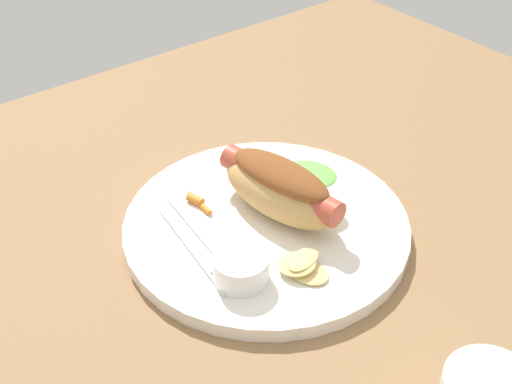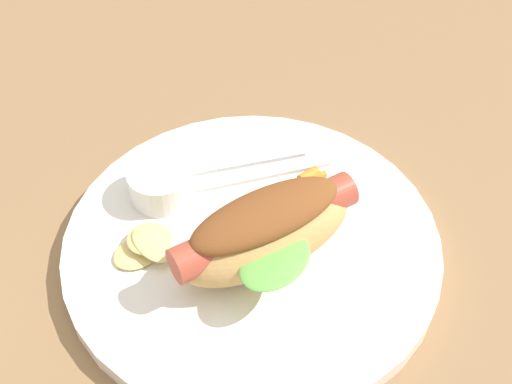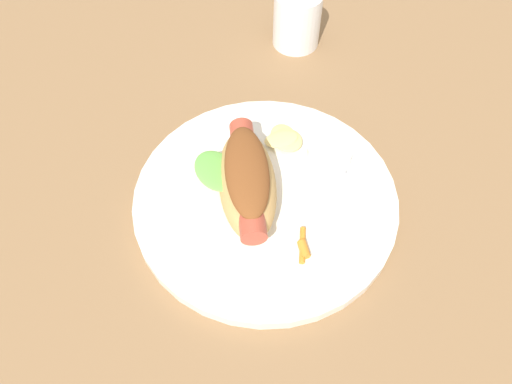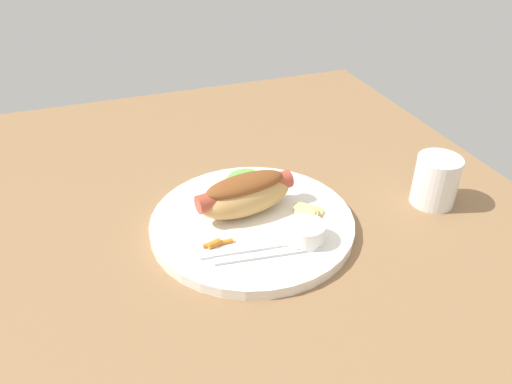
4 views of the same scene
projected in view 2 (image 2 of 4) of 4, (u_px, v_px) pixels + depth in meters
The scene contains 8 objects.
ground_plane at pixel (226, 232), 58.46cm from camera, with size 120.00×90.00×1.80cm, color olive.
plate at pixel (252, 245), 55.33cm from camera, with size 30.08×30.08×1.60cm, color white.
hot_dog at pixel (266, 230), 51.12cm from camera, with size 11.00×15.34×6.04cm.
sauce_ramekin at pixel (160, 184), 57.02cm from camera, with size 5.33×5.33×2.75cm, color white.
fork at pixel (228, 164), 60.28cm from camera, with size 3.04×14.53×0.40cm.
knife at pixel (247, 176), 59.32cm from camera, with size 14.63×1.40×0.36cm, color silver.
chips_pile at pixel (146, 245), 53.43cm from camera, with size 5.65×5.96×1.46cm.
carrot_garnish at pixel (306, 178), 58.86cm from camera, with size 1.46×4.21×0.99cm.
Camera 2 is at (35.85, -11.79, 43.95)cm, focal length 48.32 mm.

